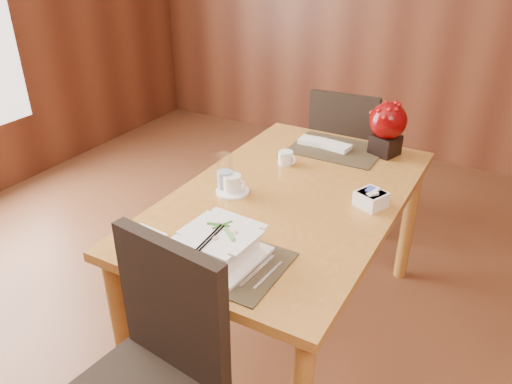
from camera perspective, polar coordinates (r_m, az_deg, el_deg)
The scene contains 13 objects.
dining_table at distance 2.20m, azimuth 3.79°, elevation -2.44°, with size 0.90×1.50×0.75m.
placemat_near at distance 1.74m, azimuth -4.13°, elevation -7.68°, with size 0.45×0.33×0.01m, color black.
placemat_far at distance 2.61m, azimuth 9.19°, elevation 4.87°, with size 0.45×0.33×0.01m, color black.
soup_setting at distance 1.72m, azimuth -4.02°, elevation -6.06°, with size 0.29×0.29×0.11m.
coffee_cup at distance 2.14m, azimuth -2.71°, elevation 0.79°, with size 0.15×0.15×0.08m.
water_glass at distance 2.15m, azimuth -3.59°, elevation 2.23°, with size 0.07×0.07×0.17m, color white.
creamer_jug at distance 2.41m, azimuth 3.40°, elevation 3.93°, with size 0.09×0.09×0.07m, color white, non-canonical shape.
sugar_caddy at distance 2.09m, azimuth 13.01°, elevation -0.79°, with size 0.11×0.11×0.06m, color white.
berry_decor at distance 2.55m, azimuth 14.81°, elevation 7.35°, with size 0.18×0.18×0.27m.
napkins_far at distance 2.62m, azimuth 8.02°, elevation 5.44°, with size 0.27×0.10×0.02m, color white, non-canonical shape.
bread_plate at distance 1.89m, azimuth -13.07°, elevation -5.12°, with size 0.14×0.14×0.01m, color white.
near_chair at distance 1.69m, azimuth -11.98°, elevation -19.29°, with size 0.50×0.50×0.96m.
far_chair at distance 3.18m, azimuth 10.17°, elevation 4.56°, with size 0.46×0.46×0.92m.
Camera 1 is at (0.80, -1.11, 1.77)m, focal length 35.00 mm.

